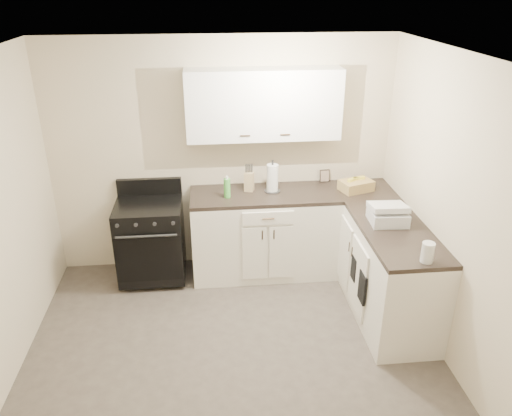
{
  "coord_description": "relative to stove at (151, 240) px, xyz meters",
  "views": [
    {
      "loc": [
        -0.15,
        -3.26,
        2.99
      ],
      "look_at": [
        0.27,
        0.85,
        1.08
      ],
      "focal_mm": 35.0,
      "sensor_mm": 36.0,
      "label": 1
    }
  ],
  "objects": [
    {
      "name": "ceiling",
      "position": [
        0.79,
        -1.48,
        2.04
      ],
      "size": [
        3.6,
        3.6,
        0.0
      ],
      "primitive_type": "plane",
      "color": "white",
      "rests_on": "wall_back"
    },
    {
      "name": "countertop_back",
      "position": [
        1.21,
        0.02,
        0.46
      ],
      "size": [
        1.55,
        0.6,
        0.04
      ],
      "primitive_type": "cube",
      "color": "black",
      "rests_on": "base_cabinets_back"
    },
    {
      "name": "paper_towel",
      "position": [
        1.3,
        0.07,
        0.63
      ],
      "size": [
        0.13,
        0.13,
        0.29
      ],
      "primitive_type": "cylinder",
      "rotation": [
        0.0,
        0.0,
        -0.05
      ],
      "color": "white",
      "rests_on": "countertop_back"
    },
    {
      "name": "knife_block",
      "position": [
        1.06,
        0.11,
        0.58
      ],
      "size": [
        0.12,
        0.11,
        0.21
      ],
      "primitive_type": "cube",
      "rotation": [
        0.0,
        0.0,
        -0.31
      ],
      "color": "tan",
      "rests_on": "countertop_back"
    },
    {
      "name": "countertop_grill",
      "position": [
        2.26,
        -0.76,
        0.54
      ],
      "size": [
        0.34,
        0.32,
        0.12
      ],
      "primitive_type": "cube",
      "rotation": [
        0.0,
        0.0,
        -0.05
      ],
      "color": "silver",
      "rests_on": "countertop_right"
    },
    {
      "name": "stove",
      "position": [
        0.0,
        0.0,
        0.0
      ],
      "size": [
        0.68,
        0.58,
        0.83
      ],
      "primitive_type": "cube",
      "color": "black",
      "rests_on": "floor"
    },
    {
      "name": "glass_jar",
      "position": [
        2.33,
        -1.48,
        0.56
      ],
      "size": [
        0.11,
        0.11,
        0.17
      ],
      "primitive_type": "cylinder",
      "rotation": [
        0.0,
        0.0,
        0.08
      ],
      "color": "silver",
      "rests_on": "countertop_right"
    },
    {
      "name": "floor",
      "position": [
        0.79,
        -1.48,
        -0.46
      ],
      "size": [
        3.6,
        3.6,
        0.0
      ],
      "primitive_type": "plane",
      "color": "#473F38",
      "rests_on": "ground"
    },
    {
      "name": "wall_back",
      "position": [
        0.79,
        0.32,
        0.79
      ],
      "size": [
        3.6,
        0.0,
        3.6
      ],
      "primitive_type": "plane",
      "rotation": [
        1.57,
        0.0,
        0.0
      ],
      "color": "beige",
      "rests_on": "ground"
    },
    {
      "name": "base_cabinets_back",
      "position": [
        1.21,
        0.02,
        -0.01
      ],
      "size": [
        1.55,
        0.6,
        0.9
      ],
      "primitive_type": "cube",
      "color": "white",
      "rests_on": "floor"
    },
    {
      "name": "soap_bottle",
      "position": [
        0.82,
        -0.04,
        0.58
      ],
      "size": [
        0.09,
        0.09,
        0.2
      ],
      "primitive_type": "cylinder",
      "rotation": [
        0.0,
        0.0,
        0.41
      ],
      "color": "#53B846",
      "rests_on": "countertop_back"
    },
    {
      "name": "wicker_basket",
      "position": [
        2.18,
        0.01,
        0.53
      ],
      "size": [
        0.38,
        0.31,
        0.11
      ],
      "primitive_type": "cube",
      "rotation": [
        0.0,
        0.0,
        0.32
      ],
      "color": "tan",
      "rests_on": "countertop_right"
    },
    {
      "name": "base_cabinets_right",
      "position": [
        2.29,
        -0.63,
        -0.01
      ],
      "size": [
        0.6,
        1.9,
        0.9
      ],
      "primitive_type": "cube",
      "color": "white",
      "rests_on": "floor"
    },
    {
      "name": "oven_mitt_far",
      "position": [
        1.96,
        -0.82,
        0.03
      ],
      "size": [
        0.02,
        0.14,
        0.23
      ],
      "primitive_type": "cube",
      "color": "black",
      "rests_on": "base_cabinets_right"
    },
    {
      "name": "upper_cabinets",
      "position": [
        1.21,
        0.18,
        1.38
      ],
      "size": [
        1.55,
        0.3,
        0.7
      ],
      "primitive_type": "cube",
      "color": "white",
      "rests_on": "wall_back"
    },
    {
      "name": "picture_frame",
      "position": [
        1.91,
        0.28,
        0.55
      ],
      "size": [
        0.11,
        0.04,
        0.14
      ],
      "primitive_type": "cube",
      "rotation": [
        -0.14,
        0.0,
        0.07
      ],
      "color": "black",
      "rests_on": "countertop_back"
    },
    {
      "name": "countertop_right",
      "position": [
        2.29,
        -0.63,
        0.46
      ],
      "size": [
        0.6,
        1.9,
        0.04
      ],
      "primitive_type": "cube",
      "color": "black",
      "rests_on": "base_cabinets_right"
    },
    {
      "name": "oven_mitt_near",
      "position": [
        1.96,
        -1.09,
        0.0
      ],
      "size": [
        0.02,
        0.17,
        0.29
      ],
      "primitive_type": "cube",
      "color": "black",
      "rests_on": "base_cabinets_right"
    },
    {
      "name": "wall_right",
      "position": [
        2.59,
        -1.48,
        0.79
      ],
      "size": [
        0.0,
        3.6,
        3.6
      ],
      "primitive_type": "plane",
      "rotation": [
        1.57,
        0.0,
        -1.57
      ],
      "color": "beige",
      "rests_on": "ground"
    }
  ]
}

